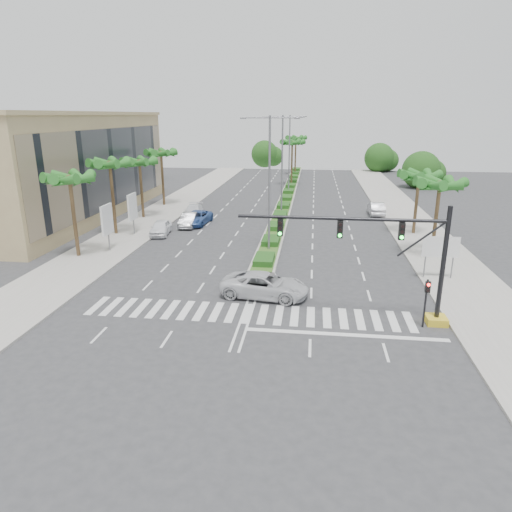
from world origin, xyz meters
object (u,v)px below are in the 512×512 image
at_px(car_right, 376,209).
at_px(car_parked_a, 161,228).
at_px(car_parked_b, 189,220).
at_px(car_crossing, 265,285).
at_px(car_parked_c, 196,218).
at_px(car_parked_d, 193,211).

bearing_deg(car_right, car_parked_a, 28.37).
relative_size(car_parked_a, car_parked_b, 0.97).
xyz_separation_m(car_parked_b, car_right, (21.64, 8.82, 0.06)).
bearing_deg(car_crossing, car_parked_c, 33.52).
relative_size(car_parked_b, car_parked_c, 0.84).
xyz_separation_m(car_parked_b, car_parked_d, (-0.76, 4.78, -0.02)).
distance_m(car_parked_c, car_parked_d, 4.00).
height_order(car_crossing, car_right, car_crossing).
bearing_deg(car_parked_c, car_right, 25.91).
relative_size(car_parked_c, car_crossing, 0.91).
xyz_separation_m(car_parked_d, car_right, (22.40, 4.04, 0.08)).
bearing_deg(car_parked_d, car_parked_b, -87.04).
bearing_deg(car_right, car_crossing, 68.63).
height_order(car_parked_a, car_right, car_right).
xyz_separation_m(car_crossing, car_right, (11.00, 28.39, -0.02)).
xyz_separation_m(car_parked_c, car_right, (21.06, 7.81, 0.06)).
height_order(car_parked_b, car_right, car_right).
bearing_deg(car_parked_b, car_parked_a, -118.31).
distance_m(car_parked_a, car_parked_b, 4.48).
distance_m(car_parked_a, car_parked_d, 8.89).
bearing_deg(car_parked_d, car_parked_a, -103.80).
bearing_deg(car_parked_a, car_parked_d, 75.85).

